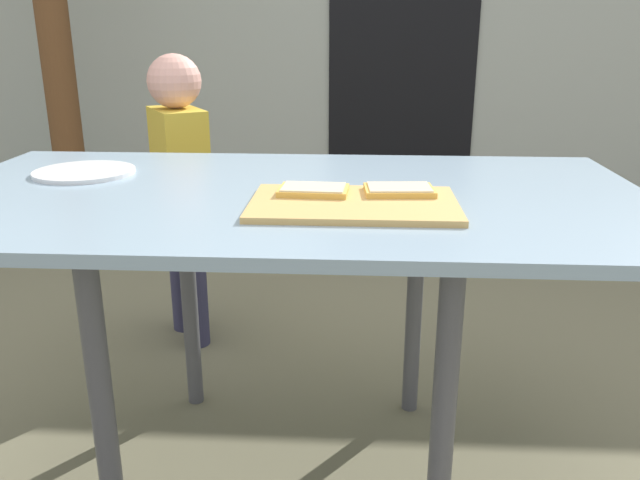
{
  "coord_description": "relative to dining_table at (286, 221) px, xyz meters",
  "views": [
    {
      "loc": [
        0.15,
        -1.33,
        1.06
      ],
      "look_at": [
        0.07,
        0.0,
        0.62
      ],
      "focal_mm": 36.21,
      "sensor_mm": 36.0,
      "label": 1
    }
  ],
  "objects": [
    {
      "name": "cutting_board",
      "position": [
        0.15,
        -0.12,
        0.07
      ],
      "size": [
        0.4,
        0.26,
        0.01
      ],
      "primitive_type": "cube",
      "color": "tan",
      "rests_on": "dining_table"
    },
    {
      "name": "ground_plane",
      "position": [
        0.0,
        0.0,
        -0.66
      ],
      "size": [
        16.0,
        16.0,
        0.0
      ],
      "primitive_type": "plane",
      "color": "#706A50"
    },
    {
      "name": "pizza_slice_far_right",
      "position": [
        0.24,
        -0.05,
        0.09
      ],
      "size": [
        0.14,
        0.1,
        0.01
      ],
      "color": "#E9B049",
      "rests_on": "cutting_board"
    },
    {
      "name": "house_door",
      "position": [
        0.41,
        2.78,
        0.34
      ],
      "size": [
        0.9,
        0.02,
        2.0
      ],
      "primitive_type": "cube",
      "color": "black",
      "rests_on": "ground"
    },
    {
      "name": "pizza_slice_far_left",
      "position": [
        0.06,
        -0.07,
        0.09
      ],
      "size": [
        0.14,
        0.1,
        0.01
      ],
      "color": "#E9B049",
      "rests_on": "cutting_board"
    },
    {
      "name": "plate_white_left",
      "position": [
        -0.5,
        0.14,
        0.07
      ],
      "size": [
        0.24,
        0.24,
        0.01
      ],
      "primitive_type": "cylinder",
      "color": "silver",
      "rests_on": "dining_table"
    },
    {
      "name": "child_left",
      "position": [
        -0.44,
        0.74,
        -0.1
      ],
      "size": [
        0.24,
        0.28,
        0.98
      ],
      "color": "#33324D",
      "rests_on": "ground"
    },
    {
      "name": "dining_table",
      "position": [
        0.0,
        0.0,
        0.0
      ],
      "size": [
        1.54,
        0.84,
        0.72
      ],
      "color": "#8CA5B8",
      "rests_on": "ground"
    },
    {
      "name": "garden_hose_coil",
      "position": [
        -1.79,
        2.2,
        -0.64
      ],
      "size": [
        0.41,
        0.41,
        0.04
      ],
      "primitive_type": "cylinder",
      "color": "teal",
      "rests_on": "ground"
    }
  ]
}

